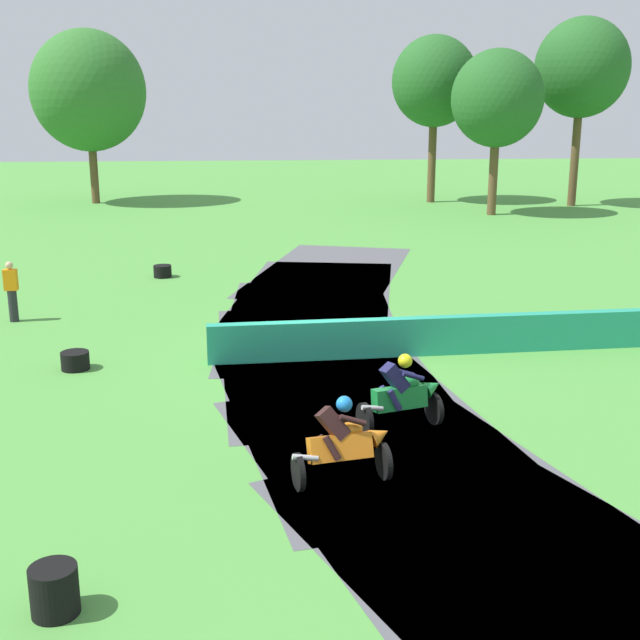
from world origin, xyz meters
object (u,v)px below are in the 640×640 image
object	(u,v)px
tire_stack_mid_b	(54,590)
track_marshal	(12,292)
tire_stack_near	(163,271)
tire_stack_mid_a	(75,361)
motorcycle_lead_green	(403,394)
motorcycle_chase_orange	(344,443)

from	to	relation	value
tire_stack_mid_b	track_marshal	world-z (taller)	track_marshal
tire_stack_near	tire_stack_mid_a	xyz separation A→B (m)	(-0.94, -9.61, 0.00)
motorcycle_lead_green	tire_stack_mid_b	xyz separation A→B (m)	(-5.04, -5.26, -0.36)
tire_stack_near	track_marshal	distance (m)	6.37
tire_stack_mid_a	track_marshal	size ratio (longest dim) A/B	0.38
motorcycle_chase_orange	tire_stack_mid_a	size ratio (longest dim) A/B	2.70
motorcycle_chase_orange	track_marshal	world-z (taller)	track_marshal
tire_stack_near	track_marshal	bearing A→B (deg)	-122.49
motorcycle_chase_orange	tire_stack_mid_a	bearing A→B (deg)	131.99
tire_stack_mid_a	track_marshal	distance (m)	4.96
motorcycle_lead_green	tire_stack_mid_a	size ratio (longest dim) A/B	2.71
motorcycle_lead_green	motorcycle_chase_orange	xyz separation A→B (m)	(-1.29, -2.02, -0.03)
tire_stack_mid_a	motorcycle_lead_green	bearing A→B (deg)	-30.52
motorcycle_lead_green	tire_stack_near	xyz separation A→B (m)	(-5.69, 13.52, -0.46)
motorcycle_lead_green	track_marshal	distance (m)	12.23
tire_stack_mid_a	tire_stack_near	bearing A→B (deg)	84.38
tire_stack_near	motorcycle_chase_orange	bearing A→B (deg)	-74.20
tire_stack_near	track_marshal	world-z (taller)	track_marshal
motorcycle_chase_orange	track_marshal	bearing A→B (deg)	127.42
motorcycle_chase_orange	tire_stack_mid_a	xyz separation A→B (m)	(-5.34, 5.93, -0.43)
tire_stack_near	tire_stack_mid_b	world-z (taller)	tire_stack_mid_b
tire_stack_mid_a	tire_stack_mid_b	xyz separation A→B (m)	(1.59, -9.17, 0.10)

